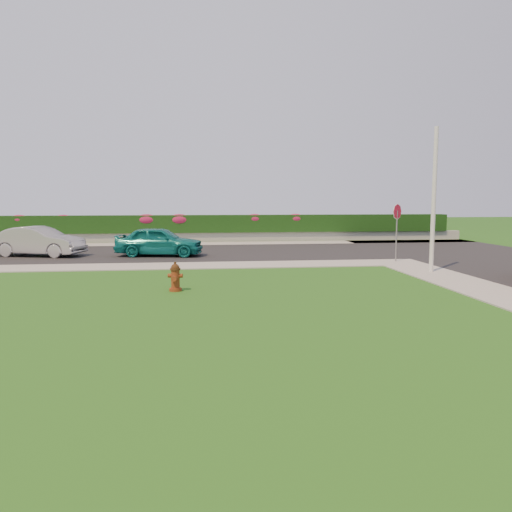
{
  "coord_description": "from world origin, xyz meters",
  "views": [
    {
      "loc": [
        -1.51,
        -11.23,
        2.71
      ],
      "look_at": [
        0.37,
        4.49,
        0.9
      ],
      "focal_mm": 35.0,
      "sensor_mm": 36.0,
      "label": 1
    }
  ],
  "objects": [
    {
      "name": "retaining_wall",
      "position": [
        -1.0,
        20.5,
        0.3
      ],
      "size": [
        34.0,
        0.4,
        0.6
      ],
      "primitive_type": "cube",
      "color": "gray",
      "rests_on": "ground"
    },
    {
      "name": "flower_clump_c",
      "position": [
        -4.61,
        20.5,
        1.42
      ],
      "size": [
        1.39,
        0.89,
        0.69
      ],
      "primitive_type": "ellipsoid",
      "color": "#A71C40",
      "rests_on": "hedge"
    },
    {
      "name": "ground",
      "position": [
        0.0,
        0.0,
        0.0
      ],
      "size": [
        120.0,
        120.0,
        0.0
      ],
      "primitive_type": "plane",
      "color": "black",
      "rests_on": "ground"
    },
    {
      "name": "fire_hydrant",
      "position": [
        -2.16,
        3.51,
        0.41
      ],
      "size": [
        0.45,
        0.43,
        0.87
      ],
      "rotation": [
        0.0,
        0.0,
        -0.17
      ],
      "color": "#52200C",
      "rests_on": "ground"
    },
    {
      "name": "street_far",
      "position": [
        -5.0,
        14.0,
        0.02
      ],
      "size": [
        26.0,
        8.0,
        0.04
      ],
      "primitive_type": "cube",
      "color": "black",
      "rests_on": "ground"
    },
    {
      "name": "flower_clump_d",
      "position": [
        -2.58,
        20.5,
        1.42
      ],
      "size": [
        1.41,
        0.91,
        0.71
      ],
      "primitive_type": "ellipsoid",
      "color": "#A71C40",
      "rests_on": "hedge"
    },
    {
      "name": "sedan_teal",
      "position": [
        -3.26,
        12.54,
        0.73
      ],
      "size": [
        4.28,
        2.29,
        1.39
      ],
      "primitive_type": "imported",
      "rotation": [
        0.0,
        0.0,
        1.4
      ],
      "color": "#0D6967",
      "rests_on": "street_far"
    },
    {
      "name": "sedan_silver",
      "position": [
        -8.88,
        13.16,
        0.73
      ],
      "size": [
        4.46,
        2.63,
        1.39
      ],
      "primitive_type": "imported",
      "rotation": [
        0.0,
        0.0,
        1.28
      ],
      "color": "#999AA0",
      "rests_on": "street_far"
    },
    {
      "name": "utility_pole",
      "position": [
        7.11,
        6.18,
        2.65
      ],
      "size": [
        0.16,
        0.16,
        5.31
      ],
      "primitive_type": "cylinder",
      "color": "silver",
      "rests_on": "ground"
    },
    {
      "name": "sidewalk_beyond",
      "position": [
        -1.0,
        19.0,
        0.02
      ],
      "size": [
        34.0,
        2.0,
        0.04
      ],
      "primitive_type": "cube",
      "color": "gray",
      "rests_on": "ground"
    },
    {
      "name": "flower_clump_b",
      "position": [
        -9.61,
        20.5,
        1.49
      ],
      "size": [
        1.08,
        0.69,
        0.54
      ],
      "primitive_type": "ellipsoid",
      "color": "#A71C40",
      "rests_on": "hedge"
    },
    {
      "name": "flower_clump_e",
      "position": [
        2.18,
        20.5,
        1.46
      ],
      "size": [
        1.2,
        0.77,
        0.6
      ],
      "primitive_type": "ellipsoid",
      "color": "#A71C40",
      "rests_on": "hedge"
    },
    {
      "name": "curb_corner",
      "position": [
        7.0,
        9.0,
        0.02
      ],
      "size": [
        2.0,
        2.0,
        0.04
      ],
      "primitive_type": "cube",
      "color": "gray",
      "rests_on": "ground"
    },
    {
      "name": "hedge",
      "position": [
        -1.0,
        20.6,
        1.15
      ],
      "size": [
        32.0,
        0.9,
        1.1
      ],
      "primitive_type": "cube",
      "color": "black",
      "rests_on": "retaining_wall"
    },
    {
      "name": "flower_clump_a",
      "position": [
        -12.19,
        20.5,
        1.47
      ],
      "size": [
        1.13,
        0.73,
        0.57
      ],
      "primitive_type": "ellipsoid",
      "color": "#A71C40",
      "rests_on": "hedge"
    },
    {
      "name": "flower_clump_f",
      "position": [
        4.85,
        20.5,
        1.46
      ],
      "size": [
        1.21,
        0.78,
        0.61
      ],
      "primitive_type": "ellipsoid",
      "color": "#A71C40",
      "rests_on": "hedge"
    },
    {
      "name": "sidewalk_far",
      "position": [
        -6.0,
        9.0,
        0.02
      ],
      "size": [
        24.0,
        2.0,
        0.04
      ],
      "primitive_type": "cube",
      "color": "gray",
      "rests_on": "ground"
    },
    {
      "name": "stop_sign",
      "position": [
        7.03,
        9.3,
        1.87
      ],
      "size": [
        0.55,
        0.43,
        2.52
      ],
      "rotation": [
        0.0,
        0.0,
        0.27
      ],
      "color": "slate",
      "rests_on": "ground"
    }
  ]
}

